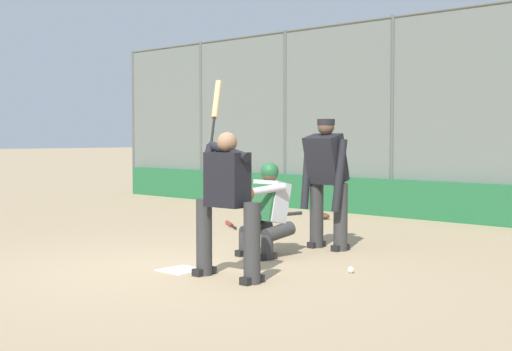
{
  "coord_description": "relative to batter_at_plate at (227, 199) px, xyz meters",
  "views": [
    {
      "loc": [
        -6.12,
        5.24,
        1.51
      ],
      "look_at": [
        -0.22,
        -1.0,
        1.05
      ],
      "focal_mm": 50.0,
      "sensor_mm": 36.0,
      "label": 1
    }
  ],
  "objects": [
    {
      "name": "spare_bat_by_padding",
      "position": [
        3.54,
        -5.13,
        -0.82
      ],
      "size": [
        0.19,
        0.82,
        0.07
      ],
      "rotation": [
        0.0,
        0.0,
        4.54
      ],
      "color": "black",
      "rests_on": "ground_plane"
    },
    {
      "name": "fielding_glove_on_dirt",
      "position": [
        2.72,
        -5.08,
        -0.8
      ],
      "size": [
        0.33,
        0.25,
        0.12
      ],
      "color": "#56331E",
      "rests_on": "ground_plane"
    },
    {
      "name": "batter_at_plate",
      "position": [
        0.0,
        0.0,
        0.0
      ],
      "size": [
        1.04,
        0.61,
        2.17
      ],
      "rotation": [
        0.0,
        0.0,
        0.04
      ],
      "color": "#333333",
      "rests_on": "ground_plane"
    },
    {
      "name": "umpire_home",
      "position": [
        0.47,
        -2.32,
        0.1
      ],
      "size": [
        0.72,
        0.44,
        1.77
      ],
      "rotation": [
        0.0,
        0.0,
        -0.02
      ],
      "color": "#333333",
      "rests_on": "ground_plane"
    },
    {
      "name": "catcher_behind_plate",
      "position": [
        0.69,
        -1.35,
        -0.24
      ],
      "size": [
        0.63,
        0.75,
        1.19
      ],
      "rotation": [
        0.0,
        0.0,
        -0.06
      ],
      "color": "#333333",
      "rests_on": "ground_plane"
    },
    {
      "name": "home_plate_marker",
      "position": [
        0.72,
        0.02,
        -0.85
      ],
      "size": [
        0.43,
        0.43,
        0.01
      ],
      "primitive_type": "cube",
      "color": "white",
      "rests_on": "ground_plane"
    },
    {
      "name": "spare_bat_near_backstop",
      "position": [
        3.2,
        -3.19,
        -0.82
      ],
      "size": [
        0.71,
        0.51,
        0.07
      ],
      "rotation": [
        0.0,
        0.0,
        5.68
      ],
      "color": "black",
      "rests_on": "ground_plane"
    },
    {
      "name": "backstop_fence",
      "position": [
        0.72,
        -6.43,
        1.14
      ],
      "size": [
        19.04,
        0.08,
        3.82
      ],
      "color": "#515651",
      "rests_on": "ground_plane"
    },
    {
      "name": "ground_plane",
      "position": [
        0.72,
        0.02,
        -0.86
      ],
      "size": [
        160.0,
        160.0,
        0.0
      ],
      "primitive_type": "plane",
      "color": "tan"
    },
    {
      "name": "padding_wall",
      "position": [
        0.72,
        -6.33,
        -0.5
      ],
      "size": [
        18.58,
        0.18,
        0.71
      ],
      "primitive_type": "cube",
      "color": "#236638",
      "rests_on": "ground_plane"
    },
    {
      "name": "baseball_loose",
      "position": [
        -0.77,
        -1.18,
        -0.82
      ],
      "size": [
        0.07,
        0.07,
        0.07
      ],
      "primitive_type": "sphere",
      "color": "white",
      "rests_on": "ground_plane"
    }
  ]
}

